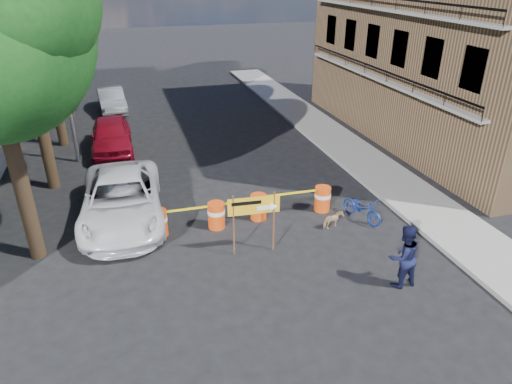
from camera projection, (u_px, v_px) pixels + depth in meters
ground at (273, 255)px, 13.82m from camera, size 120.00×120.00×0.00m
sidewalk_east at (361, 159)px, 20.53m from camera, size 2.40×40.00×0.15m
apartment_building at (466, 11)px, 21.10m from camera, size 8.00×16.00×12.00m
tree_mid_a at (22, 27)px, 15.43m from camera, size 5.25×5.00×8.68m
tree_far at (50, 1)px, 23.92m from camera, size 5.04×4.80×8.84m
streetlamp at (62, 62)px, 18.51m from camera, size 1.25×0.18×8.00m
barrel_far_left at (159, 222)px, 14.64m from camera, size 0.58×0.58×0.90m
barrel_mid_left at (216, 215)px, 15.08m from camera, size 0.58×0.58×0.90m
barrel_mid_right at (259, 206)px, 15.62m from camera, size 0.58×0.58×0.90m
barrel_far_right at (323, 198)px, 16.16m from camera, size 0.58×0.58×0.90m
detour_sign at (261, 209)px, 13.35m from camera, size 1.55×0.31×1.99m
pedestrian at (403, 257)px, 12.13m from camera, size 0.94×0.75×1.84m
bicycle at (363, 197)px, 15.40m from camera, size 0.85×1.03×1.69m
dog at (333, 220)px, 15.11m from camera, size 0.75×0.50×0.59m
suv_white at (122, 199)px, 15.39m from camera, size 2.89×5.81×1.58m
sedan_red at (111, 136)px, 21.26m from camera, size 1.82×4.51×1.53m
sedan_silver at (112, 100)px, 27.27m from camera, size 1.77×4.21×1.35m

